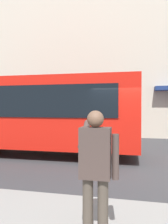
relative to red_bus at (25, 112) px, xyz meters
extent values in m
plane|color=#38383A|center=(-4.21, 0.58, -1.68)|extent=(60.00, 60.00, 0.00)
cube|color=beige|center=(-4.21, -6.22, 4.32)|extent=(28.00, 0.80, 12.00)
cube|color=red|center=(-0.02, -0.01, 0.02)|extent=(9.00, 2.50, 2.60)
cube|color=black|center=(-0.02, 1.25, 0.42)|extent=(7.60, 0.06, 1.10)
cylinder|color=black|center=(-3.02, -1.11, -1.18)|extent=(1.00, 0.28, 1.00)
cylinder|color=black|center=(-3.02, 1.09, -1.18)|extent=(1.00, 0.28, 1.00)
cylinder|color=#4C4238|center=(-3.89, 5.46, -1.12)|extent=(0.14, 0.14, 0.82)
cylinder|color=#4C4238|center=(-3.69, 5.46, -1.12)|extent=(0.14, 0.14, 0.82)
cube|color=#473833|center=(-3.79, 5.46, -0.38)|extent=(0.40, 0.24, 0.66)
sphere|color=brown|center=(-3.79, 5.46, 0.06)|extent=(0.22, 0.22, 0.22)
cylinder|color=#473833|center=(-4.05, 5.46, -0.42)|extent=(0.09, 0.09, 0.58)
cylinder|color=#473833|center=(-3.61, 5.30, -0.16)|extent=(0.09, 0.48, 0.37)
cube|color=black|center=(-3.69, 5.16, 0.04)|extent=(0.07, 0.01, 0.14)
camera|label=1|loc=(-4.27, 8.32, 0.21)|focal=35.83mm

